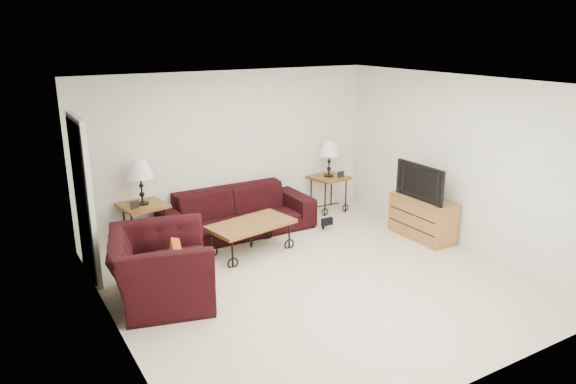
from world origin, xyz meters
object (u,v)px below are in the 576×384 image
object	(u,v)px
television	(424,181)
sofa	(238,212)
side_table_right	(328,194)
backpack	(323,218)
lamp_left	(141,182)
tv_stand	(422,218)
side_table_left	(145,226)
coffee_table	(251,238)
lamp_right	(329,159)
armchair	(161,268)

from	to	relation	value
television	sofa	bearing A→B (deg)	-124.69
side_table_right	backpack	distance (m)	0.96
lamp_left	television	bearing A→B (deg)	-25.56
tv_stand	television	world-z (taller)	television
sofa	side_table_left	world-z (taller)	sofa
tv_stand	lamp_left	bearing A→B (deg)	154.56
side_table_left	sofa	bearing A→B (deg)	-7.19
side_table_right	lamp_left	distance (m)	3.36
sofa	backpack	size ratio (longest dim) A/B	6.14
sofa	coffee_table	world-z (taller)	sofa
backpack	lamp_left	bearing A→B (deg)	152.09
coffee_table	television	size ratio (longest dim) A/B	1.28
tv_stand	coffee_table	bearing A→B (deg)	162.03
lamp_right	coffee_table	bearing A→B (deg)	-154.18
side_table_left	coffee_table	size ratio (longest dim) A/B	0.55
sofa	armchair	world-z (taller)	armchair
side_table_right	lamp_left	xyz separation A→B (m)	(-3.29, 0.00, 0.69)
lamp_right	television	xyz separation A→B (m)	(0.49, -1.81, -0.04)
side_table_left	lamp_right	world-z (taller)	lamp_right
lamp_left	lamp_right	distance (m)	3.29
lamp_right	armchair	bearing A→B (deg)	-154.39
lamp_right	television	world-z (taller)	lamp_right
side_table_right	lamp_left	world-z (taller)	lamp_left
lamp_right	sofa	bearing A→B (deg)	-174.48
side_table_right	side_table_left	bearing A→B (deg)	180.00
sofa	side_table_left	xyz separation A→B (m)	(-1.43, 0.18, -0.02)
lamp_left	coffee_table	distance (m)	1.78
lamp_right	coffee_table	xyz separation A→B (m)	(-2.03, -0.98, -0.72)
sofa	lamp_right	world-z (taller)	lamp_right
armchair	backpack	size ratio (longest dim) A/B	3.29
sofa	lamp_right	distance (m)	1.96
armchair	tv_stand	world-z (taller)	armchair
television	backpack	bearing A→B (deg)	-134.45
tv_stand	backpack	size ratio (longest dim) A/B	2.70
side_table_left	tv_stand	world-z (taller)	side_table_left
sofa	television	bearing A→B (deg)	-34.69
side_table_left	lamp_right	xyz separation A→B (m)	(3.29, 0.00, 0.61)
lamp_right	tv_stand	xyz separation A→B (m)	(0.51, -1.81, -0.63)
lamp_right	armchair	world-z (taller)	lamp_right
lamp_right	television	size ratio (longest dim) A/B	0.67
television	backpack	distance (m)	1.69
lamp_right	tv_stand	distance (m)	1.98
armchair	television	distance (m)	4.11
side_table_right	coffee_table	distance (m)	2.26
lamp_left	armchair	distance (m)	1.85
lamp_right	coffee_table	distance (m)	2.37
tv_stand	armchair	bearing A→B (deg)	178.85
side_table_right	television	size ratio (longest dim) A/B	0.67
armchair	television	world-z (taller)	television
coffee_table	tv_stand	size ratio (longest dim) A/B	1.15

